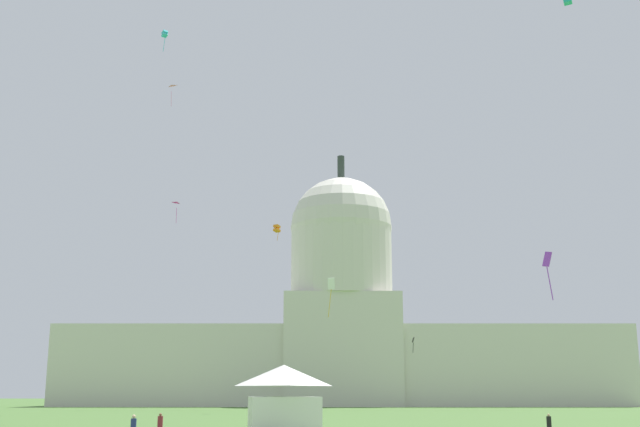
% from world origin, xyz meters
% --- Properties ---
extents(capitol_building, '(134.63, 25.29, 61.98)m').
position_xyz_m(capitol_building, '(4.36, 172.10, 18.42)').
color(capitol_building, beige).
rests_on(capitol_building, ground_plane).
extents(event_tent, '(6.71, 7.96, 5.49)m').
position_xyz_m(event_tent, '(-3.98, 46.42, 2.71)').
color(event_tent, white).
rests_on(event_tent, ground_plane).
extents(person_maroon_edge_east, '(0.61, 0.61, 1.51)m').
position_xyz_m(person_maroon_edge_east, '(-14.80, 50.11, 0.67)').
color(person_maroon_edge_east, maroon).
rests_on(person_maroon_edge_east, ground_plane).
extents(person_black_deep_crowd, '(0.54, 0.54, 1.55)m').
position_xyz_m(person_black_deep_crowd, '(17.75, 46.29, 0.70)').
color(person_black_deep_crowd, black).
rests_on(person_black_deep_crowd, ground_plane).
extents(kite_turquoise_high, '(1.17, 1.15, 0.96)m').
position_xyz_m(kite_turquoise_high, '(26.70, 60.13, 46.04)').
color(kite_turquoise_high, teal).
extents(kite_violet_low, '(0.66, 0.57, 3.58)m').
position_xyz_m(kite_violet_low, '(15.53, 36.18, 12.27)').
color(kite_violet_low, purple).
extents(kite_white_low, '(0.81, 0.60, 4.45)m').
position_xyz_m(kite_white_low, '(0.27, 68.48, 14.83)').
color(kite_white_low, white).
extents(kite_pink_high, '(1.67, 1.23, 3.91)m').
position_xyz_m(kite_pink_high, '(-28.32, 115.28, 57.74)').
color(kite_pink_high, pink).
extents(kite_black_low, '(0.49, 1.14, 2.29)m').
position_xyz_m(kite_black_low, '(12.40, 93.82, 10.45)').
color(kite_black_low, black).
extents(kite_orange_mid, '(1.36, 1.37, 2.81)m').
position_xyz_m(kite_orange_mid, '(-8.49, 113.84, 31.07)').
color(kite_orange_mid, orange).
extents(kite_magenta_high, '(1.61, 1.57, 4.42)m').
position_xyz_m(kite_magenta_high, '(-30.85, 139.29, 41.46)').
color(kite_magenta_high, '#D1339E').
extents(kite_cyan_high, '(1.16, 1.17, 3.66)m').
position_xyz_m(kite_cyan_high, '(-26.00, 96.84, 59.54)').
color(kite_cyan_high, '#33BCDB').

